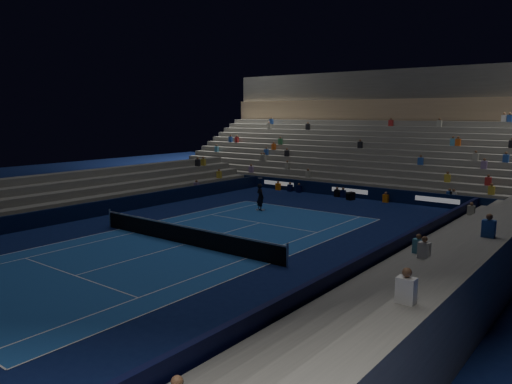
{
  "coord_description": "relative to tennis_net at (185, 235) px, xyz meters",
  "views": [
    {
      "loc": [
        18.17,
        -17.45,
        6.73
      ],
      "look_at": [
        0.0,
        6.0,
        2.0
      ],
      "focal_mm": 34.66,
      "sensor_mm": 36.0,
      "label": 1
    }
  ],
  "objects": [
    {
      "name": "sponsor_barrier_west",
      "position": [
        -9.7,
        0.0,
        -0.0
      ],
      "size": [
        0.25,
        37.0,
        1.0
      ],
      "primitive_type": "cube",
      "color": "black",
      "rests_on": "ground"
    },
    {
      "name": "sponsor_barrier_far",
      "position": [
        0.0,
        18.5,
        -0.0
      ],
      "size": [
        44.0,
        0.25,
        1.0
      ],
      "primitive_type": "cube",
      "color": "black",
      "rests_on": "ground"
    },
    {
      "name": "grandstand_west",
      "position": [
        -13.17,
        0.0,
        0.41
      ],
      "size": [
        5.0,
        37.0,
        2.5
      ],
      "color": "slate",
      "rests_on": "ground"
    },
    {
      "name": "grandstand_east",
      "position": [
        13.17,
        0.0,
        0.41
      ],
      "size": [
        5.0,
        37.0,
        2.5
      ],
      "color": "slate",
      "rests_on": "ground"
    },
    {
      "name": "ground",
      "position": [
        0.0,
        0.0,
        -0.5
      ],
      "size": [
        90.0,
        90.0,
        0.0
      ],
      "primitive_type": "plane",
      "color": "#0B1646",
      "rests_on": "ground"
    },
    {
      "name": "broadcast_camera",
      "position": [
        0.62,
        17.34,
        -0.18
      ],
      "size": [
        0.62,
        0.99,
        0.62
      ],
      "color": "black",
      "rests_on": "ground"
    },
    {
      "name": "grandstand_main",
      "position": [
        0.0,
        27.9,
        2.87
      ],
      "size": [
        44.0,
        15.2,
        11.2
      ],
      "color": "slate",
      "rests_on": "ground"
    },
    {
      "name": "tennis_net",
      "position": [
        0.0,
        0.0,
        0.0
      ],
      "size": [
        12.9,
        0.1,
        1.1
      ],
      "color": "#B2B2B7",
      "rests_on": "ground"
    },
    {
      "name": "court_surface",
      "position": [
        0.0,
        0.0,
        -0.5
      ],
      "size": [
        10.97,
        23.77,
        0.01
      ],
      "primitive_type": "cube",
      "color": "#1C4E9D",
      "rests_on": "ground"
    },
    {
      "name": "tennis_player",
      "position": [
        -2.41,
        9.59,
        0.45
      ],
      "size": [
        0.82,
        0.68,
        1.91
      ],
      "primitive_type": "imported",
      "rotation": [
        0.0,
        0.0,
        2.77
      ],
      "color": "black",
      "rests_on": "ground"
    },
    {
      "name": "sponsor_barrier_east",
      "position": [
        9.7,
        0.0,
        -0.0
      ],
      "size": [
        0.25,
        37.0,
        1.0
      ],
      "primitive_type": "cube",
      "color": "#080B32",
      "rests_on": "ground"
    }
  ]
}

